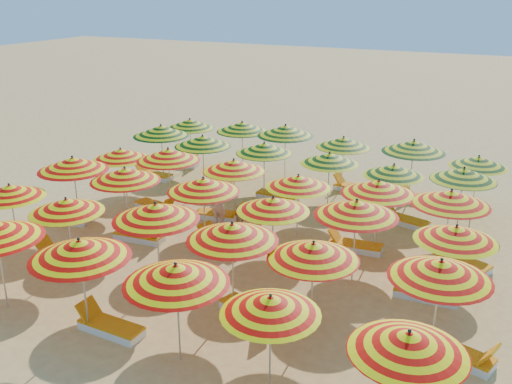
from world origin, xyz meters
TOP-DOWN VIEW (x-y plane):
  - ground at (0.00, 0.00)m, footprint 120.00×120.00m
  - umbrella_2 at (-1.28, -6.40)m, footprint 2.61×2.61m
  - umbrella_3 at (1.39, -6.38)m, footprint 2.73×2.73m
  - umbrella_4 at (3.59, -6.29)m, footprint 2.79×2.79m
  - umbrella_5 at (6.40, -6.53)m, footprint 2.73×2.73m
  - umbrella_6 at (-6.51, -3.75)m, footprint 2.38×2.38m
  - umbrella_7 at (-3.95, -4.00)m, footprint 2.63×2.63m
  - umbrella_8 at (-1.02, -3.70)m, footprint 3.20×3.20m
  - umbrella_9 at (1.46, -3.92)m, footprint 2.87×2.87m
  - umbrella_10 at (3.61, -3.84)m, footprint 2.85×2.85m
  - umbrella_11 at (6.50, -3.61)m, footprint 3.05×3.05m
  - umbrella_12 at (-6.13, -1.33)m, footprint 2.69×2.69m
  - umbrella_13 at (-3.93, -1.29)m, footprint 3.03×3.03m
  - umbrella_14 at (-1.11, -1.01)m, footprint 2.39×2.39m
  - umbrella_15 at (1.42, -1.30)m, footprint 2.79×2.79m
  - umbrella_16 at (3.83, -1.01)m, footprint 2.93×2.93m
  - umbrella_17 at (6.52, -1.08)m, footprint 2.16×2.16m
  - umbrella_18 at (-6.03, 1.11)m, footprint 2.47×2.47m
  - umbrella_19 at (-3.92, 1.22)m, footprint 2.38×2.38m
  - umbrella_20 at (-1.31, 1.43)m, footprint 2.71×2.71m
  - umbrella_21 at (1.28, 1.02)m, footprint 2.31×2.31m
  - umbrella_22 at (3.92, 1.12)m, footprint 2.57×2.57m
  - umbrella_23 at (6.07, 1.13)m, footprint 3.03×3.03m
  - umbrella_24 at (-6.17, 4.02)m, footprint 2.84×2.84m
  - umbrella_25 at (-3.89, 3.64)m, footprint 2.84×2.84m
  - umbrella_26 at (-1.30, 3.94)m, footprint 2.84×2.84m
  - umbrella_27 at (1.38, 3.92)m, footprint 2.76×2.76m
  - umbrella_28 at (3.82, 3.66)m, footprint 2.12×2.12m
  - umbrella_29 at (6.10, 3.94)m, footprint 2.56×2.56m
  - umbrella_30 at (-6.12, 6.23)m, footprint 2.88×2.88m
  - umbrella_31 at (-3.55, 6.47)m, footprint 3.04×3.04m
  - umbrella_32 at (-1.38, 6.25)m, footprint 2.96×2.96m
  - umbrella_33 at (1.20, 6.18)m, footprint 2.85×2.85m
  - umbrella_34 at (4.00, 6.10)m, footprint 3.20×3.20m
  - umbrella_35 at (6.38, 6.06)m, footprint 2.75×2.75m
  - lounger_1 at (-0.77, -6.21)m, footprint 1.75×0.65m
  - lounger_2 at (-4.55, -3.84)m, footprint 1.75×0.62m
  - lounger_3 at (2.06, -4.06)m, footprint 1.83×1.08m
  - lounger_4 at (7.10, -3.65)m, footprint 1.83×1.03m
  - lounger_5 at (-6.63, -1.48)m, footprint 1.83×1.11m
  - lounger_6 at (-3.34, -1.49)m, footprint 1.78×0.73m
  - lounger_7 at (-0.61, -0.88)m, footprint 1.83×1.05m
  - lounger_8 at (5.92, -1.20)m, footprint 1.75×0.63m
  - lounger_9 at (-4.42, 0.98)m, footprint 1.81×0.89m
  - lounger_10 at (-1.81, 1.29)m, footprint 1.81×0.89m
  - lounger_11 at (3.32, 0.90)m, footprint 1.77×0.71m
  - lounger_12 at (6.57, 1.20)m, footprint 1.82×1.20m
  - lounger_13 at (-6.77, 4.07)m, footprint 1.75×0.65m
  - lounger_14 at (-3.30, 3.37)m, footprint 1.83×1.05m
  - lounger_15 at (-0.70, 4.05)m, footprint 1.75×0.62m
  - lounger_16 at (4.32, 3.72)m, footprint 1.82×1.03m
  - lounger_17 at (-6.62, 6.14)m, footprint 1.78×0.76m
  - lounger_18 at (1.71, 6.30)m, footprint 1.77×0.71m
  - lounger_19 at (4.51, 6.18)m, footprint 1.77×0.70m
  - beachgoer_a at (-1.56, 0.77)m, footprint 0.57×0.40m
  - beachgoer_b at (-0.27, -0.09)m, footprint 0.77×0.72m

SIDE VIEW (x-z plane):
  - ground at x=0.00m, z-range 0.00..0.00m
  - lounger_1 at x=-0.77m, z-range -0.19..0.50m
  - lounger_2 at x=-4.55m, z-range -0.19..0.50m
  - lounger_3 at x=2.06m, z-range -0.19..0.50m
  - lounger_4 at x=7.10m, z-range -0.19..0.50m
  - lounger_5 at x=-6.63m, z-range -0.19..0.50m
  - lounger_6 at x=-3.34m, z-range -0.19..0.50m
  - lounger_7 at x=-0.61m, z-range -0.19..0.50m
  - lounger_8 at x=5.92m, z-range -0.19..0.50m
  - lounger_9 at x=-4.42m, z-range -0.19..0.50m
  - lounger_10 at x=-1.81m, z-range -0.19..0.50m
  - lounger_11 at x=3.32m, z-range -0.19..0.50m
  - lounger_12 at x=6.57m, z-range -0.19..0.50m
  - lounger_13 at x=-6.77m, z-range -0.19..0.50m
  - lounger_14 at x=-3.30m, z-range -0.19..0.50m
  - lounger_15 at x=-0.70m, z-range -0.19..0.50m
  - lounger_16 at x=4.32m, z-range -0.19..0.50m
  - lounger_17 at x=-6.62m, z-range -0.19..0.50m
  - lounger_18 at x=1.71m, z-range -0.19..0.50m
  - lounger_19 at x=4.51m, z-range -0.19..0.50m
  - beachgoer_b at x=-0.27m, z-range 0.00..1.27m
  - beachgoer_a at x=-1.56m, z-range 0.00..1.51m
  - umbrella_4 at x=3.59m, z-range 0.84..3.07m
  - umbrella_35 at x=6.38m, z-range 0.85..3.07m
  - umbrella_28 at x=3.82m, z-range 0.85..3.09m
  - umbrella_18 at x=-6.03m, z-range 0.86..3.12m
  - umbrella_6 at x=-6.51m, z-range 0.86..3.13m
  - umbrella_21 at x=1.28m, z-range 0.86..3.13m
  - umbrella_17 at x=6.52m, z-range 0.87..3.14m
  - umbrella_27 at x=1.38m, z-range 0.87..3.16m
  - umbrella_15 at x=1.42m, z-range 0.88..3.18m
  - umbrella_7 at x=-3.95m, z-range 0.88..3.18m
  - umbrella_33 at x=1.20m, z-range 0.89..3.23m
  - umbrella_5 at x=6.40m, z-range 0.89..3.23m
  - umbrella_29 at x=6.10m, z-range 0.89..3.24m
  - umbrella_30 at x=-6.12m, z-range 0.89..3.24m
  - umbrella_20 at x=-1.31m, z-range 0.89..3.25m
  - umbrella_26 at x=-1.30m, z-range 0.90..3.26m
  - umbrella_10 at x=3.61m, z-range 0.90..3.28m
  - umbrella_25 at x=-3.89m, z-range 0.92..3.35m
  - umbrella_31 at x=-3.55m, z-range 0.93..3.36m
  - umbrella_14 at x=-1.11m, z-range 0.93..3.37m
  - umbrella_11 at x=6.50m, z-range 0.93..3.38m
  - umbrella_23 at x=6.07m, z-range 0.94..3.40m
  - umbrella_22 at x=3.92m, z-range 0.94..3.40m
  - umbrella_13 at x=-3.93m, z-range 0.94..3.41m
  - umbrella_3 at x=1.39m, z-range 0.95..3.44m
  - umbrella_19 at x=-3.92m, z-range 0.95..3.44m
  - umbrella_9 at x=1.46m, z-range 0.95..3.46m
  - umbrella_16 at x=3.83m, z-range 0.96..3.48m
  - umbrella_24 at x=-6.17m, z-range 0.96..3.50m
  - umbrella_2 at x=-1.28m, z-range 0.97..3.51m
  - umbrella_8 at x=-1.02m, z-range 0.97..3.52m
  - umbrella_34 at x=4.00m, z-range 0.97..3.53m
  - umbrella_32 at x=-1.38m, z-range 0.97..3.53m
  - umbrella_12 at x=-6.13m, z-range 0.98..3.54m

